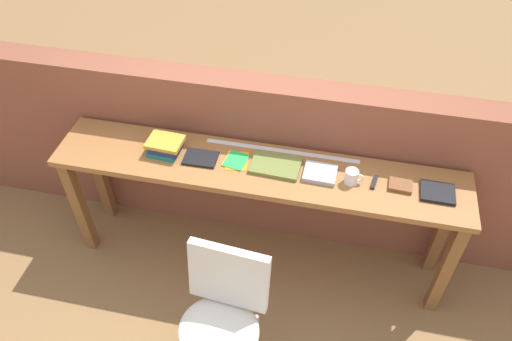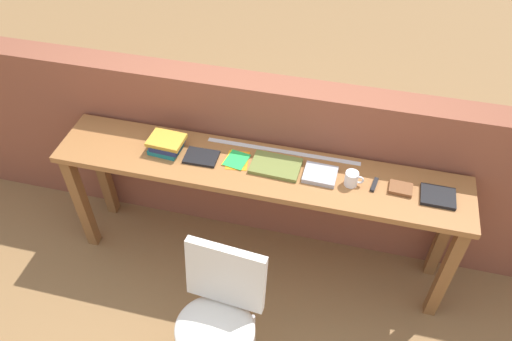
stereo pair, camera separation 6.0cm
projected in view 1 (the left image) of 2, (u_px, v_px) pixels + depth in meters
The scene contains 14 objects.
ground_plane at pixel (248, 291), 3.37m from camera, with size 40.00×40.00×0.00m, color olive.
brick_wall_back at pixel (268, 160), 3.37m from camera, with size 6.00×0.20×1.25m, color brown.
sideboard at pixel (258, 183), 3.06m from camera, with size 2.50×0.44×0.88m.
chair_white_moulded at pixel (222, 312), 2.67m from camera, with size 0.48×0.49×0.89m.
book_stack_leftmost at pixel (165, 146), 3.02m from camera, with size 0.22×0.18×0.09m.
magazine_cycling at pixel (201, 158), 3.00m from camera, with size 0.20×0.14×0.02m, color black.
pamphlet_pile_colourful at pixel (236, 160), 2.99m from camera, with size 0.16×0.18×0.01m.
book_open_centre at pixel (276, 166), 2.95m from camera, with size 0.29×0.19×0.02m, color olive.
book_grey_hardcover at pixel (320, 173), 2.90m from camera, with size 0.19×0.16×0.03m, color #9E9EA3.
mug at pixel (352, 177), 2.84m from camera, with size 0.11×0.08×0.09m.
multitool_folded at pixel (374, 182), 2.86m from camera, with size 0.02×0.11×0.02m, color black.
leather_journal_brown at pixel (400, 185), 2.83m from camera, with size 0.13×0.10×0.02m, color brown.
book_repair_rightmost at pixel (438, 192), 2.80m from camera, with size 0.19×0.16×0.02m, color black.
ruler_metal_back_edge at pixel (282, 151), 3.06m from camera, with size 0.95×0.03×0.00m, color silver.
Camera 1 is at (0.43, -1.78, 2.94)m, focal length 35.00 mm.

